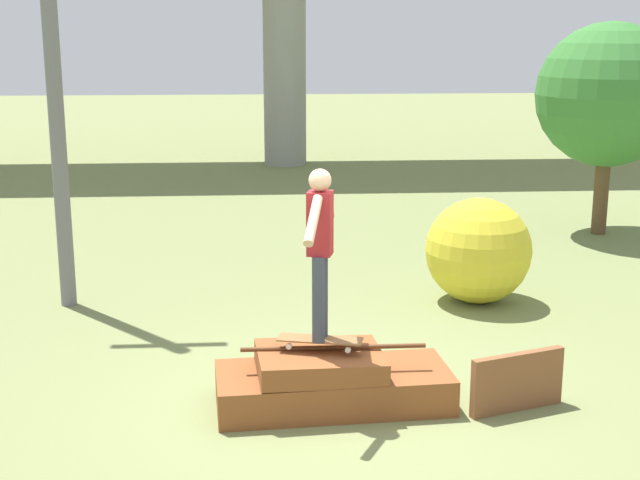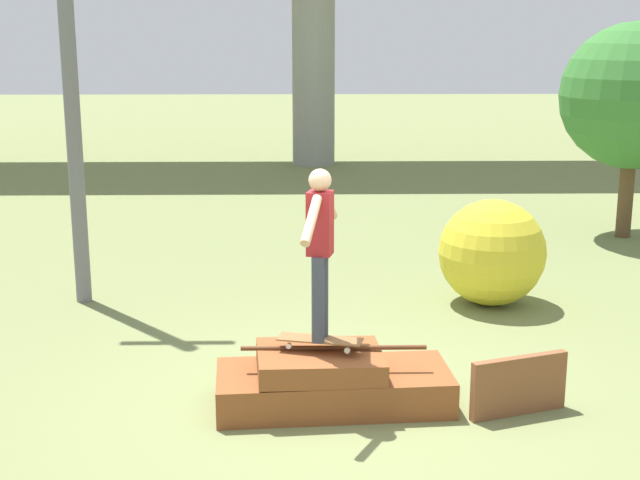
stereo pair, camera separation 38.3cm
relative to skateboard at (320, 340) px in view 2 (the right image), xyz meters
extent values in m
plane|color=olive|center=(0.13, 0.05, -0.68)|extent=(80.00, 80.00, 0.00)
cube|color=brown|center=(0.13, 0.05, -0.51)|extent=(2.30, 1.09, 0.35)
cube|color=brown|center=(0.00, 0.00, -0.23)|extent=(1.25, 0.95, 0.23)
cylinder|color=#5B3319|center=(0.13, 0.05, -0.10)|extent=(1.77, 0.05, 0.05)
cube|color=brown|center=(1.86, -0.19, -0.40)|extent=(0.96, 0.41, 0.57)
cube|color=brown|center=(0.00, 0.00, 0.01)|extent=(0.83, 0.41, 0.01)
cylinder|color=silver|center=(0.29, 0.03, -0.05)|extent=(0.06, 0.04, 0.05)
cylinder|color=silver|center=(0.25, -0.16, -0.05)|extent=(0.06, 0.04, 0.05)
cylinder|color=silver|center=(-0.25, 0.16, -0.05)|extent=(0.06, 0.04, 0.05)
cylinder|color=silver|center=(-0.29, -0.03, -0.05)|extent=(0.06, 0.04, 0.05)
cylinder|color=#383D4C|center=(0.02, 0.08, 0.42)|extent=(0.12, 0.12, 0.82)
cylinder|color=#383D4C|center=(-0.02, -0.08, 0.42)|extent=(0.12, 0.12, 0.82)
cube|color=maroon|center=(0.00, 0.00, 1.13)|extent=(0.26, 0.26, 0.59)
sphere|color=tan|center=(0.00, 0.00, 1.52)|extent=(0.21, 0.21, 0.21)
cylinder|color=tan|center=(0.08, 0.34, 1.23)|extent=(0.21, 0.54, 0.38)
cylinder|color=tan|center=(-0.08, -0.34, 1.23)|extent=(0.21, 0.54, 0.38)
cylinder|color=gray|center=(0.13, 15.42, 2.55)|extent=(1.10, 1.10, 6.45)
cylinder|color=slate|center=(-3.07, 3.45, 2.48)|extent=(0.20, 0.20, 6.32)
cylinder|color=brown|center=(5.39, 6.99, 0.01)|extent=(0.25, 0.25, 1.38)
sphere|color=#387A33|center=(5.39, 6.99, 1.74)|extent=(2.45, 2.45, 2.45)
sphere|color=gold|center=(2.30, 3.22, 0.01)|extent=(1.39, 1.39, 1.39)
camera|label=1|loc=(-0.54, -7.91, 2.88)|focal=50.00mm
camera|label=2|loc=(-0.15, -7.93, 2.88)|focal=50.00mm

